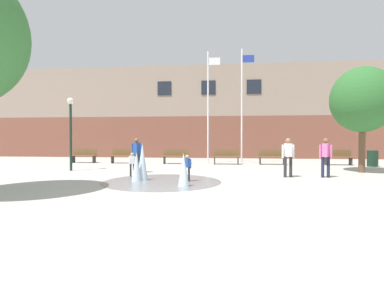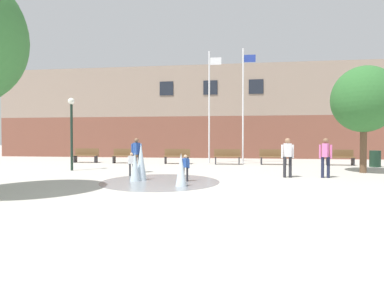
% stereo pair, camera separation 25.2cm
% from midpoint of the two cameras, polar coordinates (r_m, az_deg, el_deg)
% --- Properties ---
extents(ground_plane, '(100.00, 100.00, 0.00)m').
position_cam_midpoint_polar(ground_plane, '(7.17, -5.46, -11.77)').
color(ground_plane, '#B2ADA3').
extents(library_building, '(36.00, 6.05, 7.34)m').
position_cam_midpoint_polar(library_building, '(26.58, 3.23, 5.67)').
color(library_building, brown).
rests_on(library_building, ground).
extents(splash_fountain, '(4.34, 4.34, 1.42)m').
position_cam_midpoint_polar(splash_fountain, '(11.00, -8.00, -4.64)').
color(splash_fountain, gray).
rests_on(splash_fountain, ground).
extents(park_bench_far_left, '(1.60, 0.44, 0.91)m').
position_cam_midpoint_polar(park_bench_far_left, '(20.46, -20.19, -2.02)').
color(park_bench_far_left, '#28282D').
rests_on(park_bench_far_left, ground).
extents(park_bench_left_of_flagpoles, '(1.60, 0.44, 0.91)m').
position_cam_midpoint_polar(park_bench_left_of_flagpoles, '(19.32, -13.25, -2.17)').
color(park_bench_left_of_flagpoles, '#28282D').
rests_on(park_bench_left_of_flagpoles, ground).
extents(park_bench_under_left_flagpole, '(1.60, 0.44, 0.91)m').
position_cam_midpoint_polar(park_bench_under_left_flagpole, '(18.46, -3.49, -2.29)').
color(park_bench_under_left_flagpole, '#28282D').
rests_on(park_bench_under_left_flagpole, ground).
extents(park_bench_center, '(1.60, 0.44, 0.91)m').
position_cam_midpoint_polar(park_bench_center, '(18.18, 6.15, -2.35)').
color(park_bench_center, '#28282D').
rests_on(park_bench_center, ground).
extents(park_bench_under_right_flagpole, '(1.60, 0.44, 0.91)m').
position_cam_midpoint_polar(park_bench_under_right_flagpole, '(18.53, 14.59, -2.32)').
color(park_bench_under_right_flagpole, '#28282D').
rests_on(park_bench_under_right_flagpole, ground).
extents(park_bench_near_trashcan, '(1.60, 0.44, 0.91)m').
position_cam_midpoint_polar(park_bench_near_trashcan, '(19.50, 25.66, -2.22)').
color(park_bench_near_trashcan, '#28282D').
rests_on(park_bench_near_trashcan, ground).
extents(adult_near_bench, '(0.50, 0.39, 1.59)m').
position_cam_midpoint_polar(adult_near_bench, '(13.15, 23.61, -1.83)').
color(adult_near_bench, '#1E233D').
rests_on(adult_near_bench, ground).
extents(teen_by_trashcan, '(0.50, 0.38, 1.59)m').
position_cam_midpoint_polar(teen_by_trashcan, '(13.90, -11.00, -1.59)').
color(teen_by_trashcan, '#28282D').
rests_on(teen_by_trashcan, ground).
extents(child_running, '(0.31, 0.23, 0.99)m').
position_cam_midpoint_polar(child_running, '(11.00, -1.60, -4.16)').
color(child_running, '#28282D').
rests_on(child_running, ground).
extents(adult_in_red, '(0.50, 0.38, 1.59)m').
position_cam_midpoint_polar(adult_in_red, '(12.70, 17.29, -1.89)').
color(adult_in_red, '#28282D').
rests_on(adult_in_red, ground).
extents(child_with_pink_shirt, '(0.31, 0.16, 0.99)m').
position_cam_midpoint_polar(child_with_pink_shirt, '(12.70, -11.88, -3.46)').
color(child_with_pink_shirt, '#28282D').
rests_on(child_with_pink_shirt, ground).
extents(flagpole_left, '(0.80, 0.10, 7.01)m').
position_cam_midpoint_polar(flagpole_left, '(18.95, 2.78, 7.68)').
color(flagpole_left, silver).
rests_on(flagpole_left, ground).
extents(flagpole_right, '(0.80, 0.10, 7.11)m').
position_cam_midpoint_polar(flagpole_right, '(18.94, 9.18, 7.82)').
color(flagpole_right, silver).
rests_on(flagpole_right, ground).
extents(lamp_post_left_lane, '(0.32, 0.32, 3.55)m').
position_cam_midpoint_polar(lamp_post_left_lane, '(15.75, -22.54, 3.82)').
color(lamp_post_left_lane, '#192D23').
rests_on(lamp_post_left_lane, ground).
extents(trash_can, '(0.56, 0.56, 0.90)m').
position_cam_midpoint_polar(trash_can, '(19.35, 30.83, -2.39)').
color(trash_can, '#193323').
rests_on(trash_can, ground).
extents(street_tree_near_building, '(2.83, 2.83, 4.87)m').
position_cam_midpoint_polar(street_tree_near_building, '(15.93, 29.33, 7.34)').
color(street_tree_near_building, brown).
rests_on(street_tree_near_building, ground).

